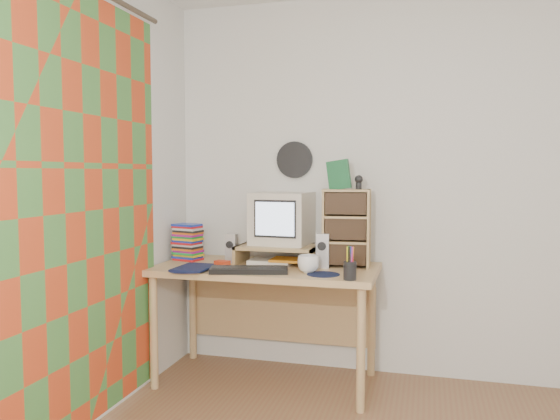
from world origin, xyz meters
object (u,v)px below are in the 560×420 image
Objects in this scene: mug at (308,264)px; diary at (179,265)px; desk at (269,285)px; cd_rack at (346,228)px; crt_monitor at (280,219)px; dvd_stack at (188,242)px; keyboard at (249,270)px.

mug is 0.80m from diary.
cd_rack is at bearing 6.35° from desk.
dvd_stack is at bearing -170.72° from crt_monitor.
mug is at bearing 8.78° from diary.
desk is at bearing 34.06° from diary.
crt_monitor is 0.72m from diary.
cd_rack reaches higher than diary.
diary is (-0.45, -0.00, 0.01)m from keyboard.
dvd_stack is 0.37m from diary.
crt_monitor is 1.44× the size of diary.
dvd_stack is at bearing 176.90° from desk.
crt_monitor is (0.05, 0.09, 0.43)m from desk.
dvd_stack is (-0.64, -0.06, -0.17)m from crt_monitor.
cd_rack is (1.08, 0.02, 0.12)m from dvd_stack.
diary is (-0.98, -0.36, -0.22)m from cd_rack.
crt_monitor is 0.44m from cd_rack.
mug is at bearing 1.31° from keyboard.
desk is 0.60m from diary.
crt_monitor is at bearing 63.13° from keyboard.
dvd_stack reaches higher than diary.
dvd_stack is 1.89× the size of mug.
keyboard is 3.54× the size of mug.
diary is (-0.79, -0.10, -0.03)m from mug.
diary reaches higher than keyboard.
cd_rack reaches higher than desk.
keyboard is at bearing -98.19° from crt_monitor.
desk is at bearing -177.95° from cd_rack.
keyboard is at bearing -17.64° from dvd_stack.
desk is at bearing 10.54° from dvd_stack.
desk is 2.86× the size of cd_rack.
desk is 0.34m from keyboard.
diary is at bearing 166.25° from keyboard.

